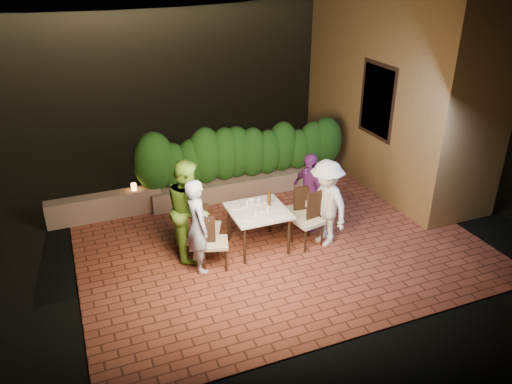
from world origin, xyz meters
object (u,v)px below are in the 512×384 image
diner_green (188,209)px  diner_purple (309,192)px  beer_bottle (269,198)px  parapet_lamp (134,187)px  diner_blue (198,226)px  bowl (251,202)px  chair_left_back (208,226)px  diner_white (326,203)px  chair_right_front (308,220)px  chair_right_back (295,211)px  dining_table (258,229)px  chair_left_front (215,242)px

diner_green → diner_purple: (2.31, 0.05, -0.12)m
beer_bottle → parapet_lamp: (-2.02, 2.08, -0.35)m
diner_blue → parapet_lamp: 2.48m
bowl → diner_blue: size_ratio=0.10×
chair_left_back → diner_white: diner_white is taller
diner_purple → parapet_lamp: bearing=-133.5°
chair_right_front → chair_right_back: chair_right_front is taller
dining_table → diner_white: size_ratio=0.61×
dining_table → diner_purple: bearing=14.3°
beer_bottle → chair_left_back: bearing=168.0°
chair_right_back → diner_green: (-1.98, 0.03, 0.41)m
diner_purple → dining_table: bearing=-86.9°
diner_green → chair_right_back: bearing=-82.8°
dining_table → diner_green: size_ratio=0.56×
chair_right_front → parapet_lamp: bearing=-53.6°
chair_left_back → beer_bottle: bearing=11.7°
beer_bottle → diner_white: diner_white is taller
chair_right_back → diner_purple: diner_purple is taller
beer_bottle → parapet_lamp: beer_bottle is taller
diner_white → chair_left_back: bearing=-116.0°
chair_left_front → diner_green: (-0.28, 0.52, 0.41)m
dining_table → chair_left_front: (-0.89, -0.28, 0.09)m
chair_right_back → diner_green: size_ratio=0.54×
diner_purple → bowl: bearing=-101.9°
diner_white → parapet_lamp: size_ratio=11.45×
diner_white → parapet_lamp: bearing=-139.2°
chair_right_back → diner_blue: size_ratio=0.58×
chair_right_front → diner_green: diner_green is taller
dining_table → bowl: 0.50m
beer_bottle → diner_green: diner_green is taller
parapet_lamp → diner_green: bearing=-71.8°
parapet_lamp → diner_blue: bearing=-74.9°
diner_green → bowl: bearing=-78.8°
diner_blue → chair_right_front: bearing=-91.9°
chair_right_back → diner_purple: size_ratio=0.62×
beer_bottle → chair_left_front: 1.25m
chair_left_back → diner_blue: 0.72m
chair_right_back → diner_white: size_ratio=0.59×
diner_blue → diner_white: (2.30, -0.06, -0.01)m
chair_left_back → diner_purple: (1.97, 0.01, 0.31)m
chair_left_back → chair_left_front: bearing=-72.8°
chair_left_back → parapet_lamp: bearing=141.2°
dining_table → parapet_lamp: 2.80m
dining_table → diner_green: bearing=168.2°
chair_left_front → chair_right_front: chair_right_front is taller
chair_right_front → dining_table: bearing=-27.1°
chair_right_front → diner_blue: (-2.00, -0.00, 0.31)m
beer_bottle → chair_right_back: 0.75m
beer_bottle → chair_right_front: 0.80m
dining_table → chair_right_front: chair_right_front is taller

